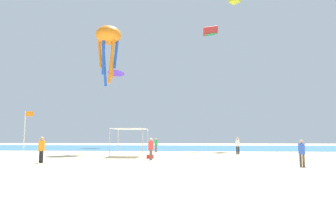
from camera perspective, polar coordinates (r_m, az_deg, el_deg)
The scene contains 13 objects.
ground at distance 21.22m, azimuth -2.00°, elevation -11.07°, with size 110.00×110.00×0.10m, color beige.
ocean_strip at distance 47.80m, azimuth 1.45°, elevation -8.23°, with size 110.00×23.39×0.03m, color teal.
canopy_tent at distance 27.06m, azimuth -7.40°, elevation -4.81°, with size 2.94×3.16×2.50m.
person_near_tent at distance 34.25m, azimuth -2.33°, elevation -7.54°, with size 0.38×0.38×1.59m.
person_leftmost at distance 19.57m, azimuth 24.46°, elevation -8.06°, with size 0.38×0.41×1.59m.
person_central at distance 31.06m, azimuth 13.35°, elevation -7.37°, with size 0.41×0.41×1.73m.
person_rightmost at distance 22.63m, azimuth -3.33°, elevation -8.12°, with size 0.40×0.45×1.68m.
person_far_shore at distance 21.90m, azimuth -23.29°, elevation -7.56°, with size 0.42×0.42×1.77m.
banner_flag at distance 22.95m, azimuth -25.88°, elevation -4.61°, with size 0.61×0.06×3.54m.
cooler_box at distance 24.30m, azimuth -3.48°, elevation -9.89°, with size 0.57×0.37×0.35m.
kite_parafoil_red at distance 44.28m, azimuth 8.28°, elevation 14.00°, with size 2.36×3.63×2.49m.
kite_octopus_orange at distance 35.43m, azimuth -11.48°, elevation 12.54°, with size 3.45×3.45×6.87m.
kite_delta_purple at distance 51.22m, azimuth -10.01°, elevation 6.33°, with size 3.42×3.45×2.57m.
Camera 1 is at (2.25, -21.02, 1.78)m, focal length 31.48 mm.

